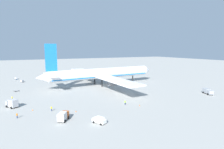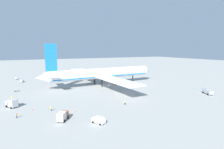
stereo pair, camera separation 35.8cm
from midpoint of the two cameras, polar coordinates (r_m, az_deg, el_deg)
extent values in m
plane|color=#9E9E99|center=(112.79, -2.75, -3.24)|extent=(600.00, 600.00, 0.00)
cylinder|color=white|center=(111.60, -2.77, 0.42)|extent=(64.69, 9.72, 6.19)
cone|color=white|center=(130.91, 10.89, 1.41)|extent=(5.27, 6.32, 6.06)
cone|color=white|center=(100.80, -20.96, -0.94)|extent=(6.50, 6.21, 5.88)
cube|color=#1972BF|center=(100.69, -18.39, 5.03)|extent=(6.02, 0.83, 14.28)
cube|color=white|center=(106.77, -19.03, 0.30)|extent=(4.90, 9.39, 0.36)
cube|color=white|center=(96.05, -17.78, -0.47)|extent=(4.90, 9.39, 0.36)
cube|color=white|center=(129.33, -8.25, 0.98)|extent=(10.94, 36.05, 0.70)
cylinder|color=slate|center=(125.11, -6.91, -0.31)|extent=(5.14, 4.22, 3.96)
cube|color=white|center=(92.12, 1.35, -1.79)|extent=(10.94, 36.05, 0.70)
cylinder|color=slate|center=(97.52, 0.23, -2.49)|extent=(5.01, 3.76, 3.50)
cylinder|color=black|center=(124.12, 6.57, -1.27)|extent=(0.70, 0.70, 4.16)
cylinder|color=black|center=(115.55, -5.33, -1.94)|extent=(0.70, 0.70, 4.16)
cylinder|color=black|center=(106.51, -3.05, -2.78)|extent=(0.70, 0.70, 4.16)
cube|color=#1972BF|center=(111.84, -2.76, -0.45)|extent=(62.10, 9.27, 0.50)
cube|color=#BF4C14|center=(61.59, -14.34, -11.84)|extent=(2.55, 2.38, 1.88)
cube|color=silver|center=(59.13, -15.26, -12.49)|extent=(3.41, 3.74, 2.35)
cube|color=black|center=(61.91, -14.18, -11.27)|extent=(1.51, 0.99, 0.83)
cylinder|color=black|center=(62.13, -15.27, -12.62)|extent=(0.73, 0.92, 0.90)
cylinder|color=black|center=(61.45, -13.43, -12.79)|extent=(0.73, 0.92, 0.90)
cylinder|color=black|center=(59.34, -16.40, -13.67)|extent=(0.73, 0.92, 0.90)
cylinder|color=black|center=(58.63, -14.48, -13.87)|extent=(0.73, 0.92, 0.90)
cube|color=#999EA5|center=(99.58, 28.43, -4.93)|extent=(2.72, 2.44, 1.85)
cube|color=#999EA5|center=(102.12, 27.44, -4.50)|extent=(3.39, 4.19, 2.07)
cube|color=black|center=(98.99, 28.65, -4.75)|extent=(1.79, 0.75, 0.82)
cylinder|color=black|center=(100.55, 28.87, -5.39)|extent=(0.60, 0.95, 0.90)
cylinder|color=black|center=(99.30, 27.80, -5.47)|extent=(0.60, 0.95, 0.90)
cylinder|color=black|center=(103.56, 27.70, -4.94)|extent=(0.60, 0.95, 0.90)
cylinder|color=black|center=(102.35, 26.65, -5.02)|extent=(0.60, 0.95, 0.90)
cube|color=#999EA5|center=(81.22, -29.31, -7.70)|extent=(2.75, 2.48, 2.05)
cube|color=#B2B2B7|center=(78.92, -28.37, -7.83)|extent=(3.58, 3.79, 2.71)
cube|color=black|center=(81.53, -29.52, -7.28)|extent=(1.69, 1.11, 0.90)
cylinder|color=black|center=(80.83, -29.93, -8.57)|extent=(0.73, 0.92, 0.90)
cylinder|color=black|center=(81.91, -28.50, -8.26)|extent=(0.73, 0.92, 0.90)
cylinder|color=black|center=(78.20, -28.81, -9.03)|extent=(0.73, 0.92, 0.90)
cylinder|color=black|center=(79.32, -27.34, -8.70)|extent=(0.73, 0.92, 0.90)
cube|color=white|center=(56.41, -4.03, -14.07)|extent=(3.59, 4.64, 1.10)
cube|color=white|center=(55.97, -3.87, -13.34)|extent=(2.72, 3.19, 0.55)
cylinder|color=black|center=(56.84, -5.76, -14.51)|extent=(0.49, 0.67, 0.64)
cylinder|color=black|center=(58.12, -4.51, -13.97)|extent=(0.49, 0.67, 0.64)
cylinder|color=black|center=(55.13, -3.51, -15.22)|extent=(0.49, 0.67, 0.64)
cylinder|color=black|center=(56.45, -2.27, -14.64)|extent=(0.49, 0.67, 0.64)
cube|color=gray|center=(107.98, -27.47, -4.52)|extent=(2.72, 2.11, 0.15)
cylinder|color=#333338|center=(107.54, -28.23, -4.62)|extent=(0.59, 0.27, 0.08)
cylinder|color=black|center=(107.07, -27.81, -4.68)|extent=(0.42, 0.25, 0.40)
cylinder|color=black|center=(108.38, -28.04, -4.55)|extent=(0.42, 0.25, 0.40)
cylinder|color=black|center=(107.62, -26.89, -4.56)|extent=(0.42, 0.25, 0.40)
cylinder|color=black|center=(108.92, -27.13, -4.43)|extent=(0.42, 0.25, 0.40)
cube|color=gray|center=(134.93, -26.07, -2.07)|extent=(2.55, 2.59, 0.15)
cylinder|color=#333338|center=(133.91, -26.47, -2.17)|extent=(0.47, 0.49, 0.08)
cube|color=silver|center=(134.83, -26.09, -1.80)|extent=(2.20, 2.23, 1.15)
cylinder|color=black|center=(133.86, -26.09, -2.18)|extent=(0.36, 0.37, 0.40)
cylinder|color=black|center=(134.80, -26.53, -2.14)|extent=(0.36, 0.37, 0.40)
cylinder|color=black|center=(135.10, -25.61, -2.06)|extent=(0.36, 0.37, 0.40)
cylinder|color=black|center=(136.03, -26.04, -2.02)|extent=(0.36, 0.37, 0.40)
cube|color=#26598C|center=(149.61, -27.54, -1.24)|extent=(2.40, 2.79, 0.15)
cylinder|color=#333338|center=(150.93, -27.81, -1.18)|extent=(0.36, 0.56, 0.08)
cube|color=silver|center=(149.53, -27.56, -1.02)|extent=(2.09, 2.39, 0.99)
cylinder|color=black|center=(150.10, -27.94, -1.27)|extent=(0.30, 0.41, 0.40)
cylinder|color=black|center=(150.75, -27.47, -1.20)|extent=(0.30, 0.41, 0.40)
cylinder|color=black|center=(148.49, -27.61, -1.34)|extent=(0.30, 0.41, 0.40)
cylinder|color=black|center=(149.15, -27.14, -1.27)|extent=(0.30, 0.41, 0.40)
cylinder|color=navy|center=(73.72, 4.11, -9.05)|extent=(0.42, 0.42, 0.87)
cylinder|color=#B2F219|center=(73.50, 4.12, -8.48)|extent=(0.52, 0.52, 0.65)
sphere|color=tan|center=(73.37, 4.12, -8.15)|extent=(0.24, 0.24, 0.24)
cylinder|color=black|center=(90.65, -28.59, -6.76)|extent=(0.43, 0.43, 0.89)
cylinder|color=yellow|center=(90.47, -28.62, -6.28)|extent=(0.54, 0.54, 0.67)
sphere|color=beige|center=(90.37, -28.64, -6.00)|extent=(0.24, 0.24, 0.24)
cylinder|color=navy|center=(67.49, -27.43, -11.60)|extent=(0.32, 0.32, 0.86)
cylinder|color=orange|center=(67.25, -27.47, -10.99)|extent=(0.41, 0.41, 0.65)
sphere|color=tan|center=(67.11, -27.49, -10.64)|extent=(0.23, 0.23, 0.23)
cylinder|color=navy|center=(69.99, -18.31, -10.39)|extent=(0.44, 0.44, 0.87)
cylinder|color=yellow|center=(69.76, -18.34, -9.79)|extent=(0.56, 0.56, 0.65)
sphere|color=beige|center=(69.63, -18.36, -9.45)|extent=(0.24, 0.24, 0.24)
cone|color=orange|center=(164.10, 6.12, 0.38)|extent=(0.36, 0.36, 0.55)
cone|color=orange|center=(72.86, -23.45, -10.05)|extent=(0.36, 0.36, 0.55)
cone|color=orange|center=(66.89, -11.14, -11.13)|extent=(0.36, 0.36, 0.55)
cone|color=orange|center=(72.78, 8.58, -9.48)|extent=(0.36, 0.36, 0.55)
camera|label=1|loc=(0.18, -89.91, 0.01)|focal=29.34mm
camera|label=2|loc=(0.18, 90.09, -0.01)|focal=29.34mm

